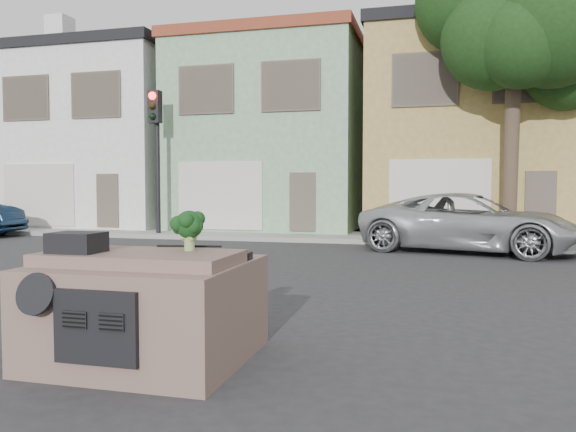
% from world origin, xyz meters
% --- Properties ---
extents(ground_plane, '(120.00, 120.00, 0.00)m').
position_xyz_m(ground_plane, '(0.00, 0.00, 0.00)').
color(ground_plane, '#303033').
rests_on(ground_plane, ground).
extents(sidewalk, '(40.00, 3.00, 0.15)m').
position_xyz_m(sidewalk, '(0.00, 10.50, 0.07)').
color(sidewalk, gray).
rests_on(sidewalk, ground).
extents(townhouse_white, '(7.20, 8.20, 7.55)m').
position_xyz_m(townhouse_white, '(-11.00, 14.50, 3.77)').
color(townhouse_white, white).
rests_on(townhouse_white, ground).
extents(townhouse_mint, '(7.20, 8.20, 7.55)m').
position_xyz_m(townhouse_mint, '(-3.50, 14.50, 3.77)').
color(townhouse_mint, '#85AE86').
rests_on(townhouse_mint, ground).
extents(townhouse_tan, '(7.20, 8.20, 7.55)m').
position_xyz_m(townhouse_tan, '(4.00, 14.50, 3.77)').
color(townhouse_tan, tan).
rests_on(townhouse_tan, ground).
extents(silver_pickup, '(6.24, 4.05, 1.60)m').
position_xyz_m(silver_pickup, '(3.75, 7.66, 0.00)').
color(silver_pickup, '#B5B9BC').
rests_on(silver_pickup, ground).
extents(traffic_signal, '(0.40, 0.40, 5.10)m').
position_xyz_m(traffic_signal, '(-6.50, 9.50, 2.55)').
color(traffic_signal, black).
rests_on(traffic_signal, ground).
extents(tree_near, '(4.40, 4.00, 8.50)m').
position_xyz_m(tree_near, '(5.00, 9.80, 4.25)').
color(tree_near, '#173612').
rests_on(tree_near, ground).
extents(car_dashboard, '(2.00, 1.80, 1.12)m').
position_xyz_m(car_dashboard, '(0.00, -3.00, 0.56)').
color(car_dashboard, '#775B51').
rests_on(car_dashboard, ground).
extents(instrument_hump, '(0.48, 0.38, 0.20)m').
position_xyz_m(instrument_hump, '(-0.58, -3.35, 1.22)').
color(instrument_hump, black).
rests_on(instrument_hump, car_dashboard).
extents(wiper_arm, '(0.69, 0.15, 0.02)m').
position_xyz_m(wiper_arm, '(0.28, -2.62, 1.13)').
color(wiper_arm, black).
rests_on(wiper_arm, car_dashboard).
extents(broccoli, '(0.36, 0.36, 0.42)m').
position_xyz_m(broccoli, '(0.42, -2.92, 1.33)').
color(broccoli, black).
rests_on(broccoli, car_dashboard).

